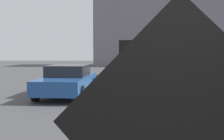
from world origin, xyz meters
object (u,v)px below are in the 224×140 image
object	(u,v)px
box_truck	(154,54)
highway_guide_sign	(164,39)
traffic_cone_far_lane	(121,96)
traffic_cone_curbside	(122,86)
pickup_car	(68,80)
arrow_board_trailer	(132,76)
roadwork_sign	(178,138)
traffic_cone_mid_lane	(117,120)

from	to	relation	value
box_truck	highway_guide_sign	bearing A→B (deg)	74.83
traffic_cone_far_lane	traffic_cone_curbside	xyz separation A→B (m)	(0.07, 3.37, -0.07)
box_truck	traffic_cone_curbside	size ratio (longest dim) A/B	12.13
traffic_cone_far_lane	traffic_cone_curbside	world-z (taller)	traffic_cone_far_lane
pickup_car	traffic_cone_curbside	world-z (taller)	pickup_car
arrow_board_trailer	pickup_car	distance (m)	5.39
traffic_cone_far_lane	highway_guide_sign	bearing A→B (deg)	76.23
arrow_board_trailer	traffic_cone_curbside	bearing A→B (deg)	-101.18
roadwork_sign	traffic_cone_far_lane	xyz separation A→B (m)	(-0.30, 8.24, -1.12)
traffic_cone_mid_lane	box_truck	bearing A→B (deg)	79.52
box_truck	traffic_cone_mid_lane	distance (m)	15.53
pickup_car	traffic_cone_far_lane	size ratio (longest dim) A/B	6.56
arrow_board_trailer	traffic_cone_mid_lane	world-z (taller)	arrow_board_trailer
box_truck	pickup_car	world-z (taller)	box_truck
highway_guide_sign	traffic_cone_curbside	size ratio (longest dim) A/B	8.60
roadwork_sign	box_truck	distance (m)	20.26
pickup_car	traffic_cone_curbside	bearing A→B (deg)	25.44
traffic_cone_mid_lane	traffic_cone_curbside	world-z (taller)	traffic_cone_mid_lane
highway_guide_sign	arrow_board_trailer	bearing A→B (deg)	-107.55
pickup_car	highway_guide_sign	xyz separation A→B (m)	(7.16, 17.22, 2.73)
roadwork_sign	traffic_cone_far_lane	distance (m)	8.33
traffic_cone_far_lane	traffic_cone_curbside	distance (m)	3.38
traffic_cone_mid_lane	roadwork_sign	bearing A→B (deg)	-85.33
traffic_cone_mid_lane	traffic_cone_far_lane	bearing A→B (deg)	88.27
roadwork_sign	traffic_cone_curbside	bearing A→B (deg)	91.16
pickup_car	highway_guide_sign	distance (m)	18.85
arrow_board_trailer	traffic_cone_curbside	xyz separation A→B (m)	(-0.64, -3.22, -0.20)
arrow_board_trailer	pickup_car	xyz separation A→B (m)	(-3.11, -4.40, 0.22)
pickup_car	traffic_cone_curbside	size ratio (longest dim) A/B	8.05
traffic_cone_far_lane	arrow_board_trailer	bearing A→B (deg)	83.91
pickup_car	highway_guide_sign	size ratio (longest dim) A/B	0.94
highway_guide_sign	traffic_cone_far_lane	bearing A→B (deg)	-103.77
roadwork_sign	traffic_cone_curbside	world-z (taller)	roadwork_sign
box_truck	traffic_cone_far_lane	bearing A→B (deg)	-102.87
arrow_board_trailer	pickup_car	bearing A→B (deg)	-125.26
arrow_board_trailer	highway_guide_sign	bearing A→B (deg)	72.45
pickup_car	traffic_cone_curbside	xyz separation A→B (m)	(2.47, 1.18, -0.41)
box_truck	traffic_cone_curbside	xyz separation A→B (m)	(-2.65, -8.50, -1.51)
arrow_board_trailer	traffic_cone_curbside	size ratio (longest dim) A/B	4.65
highway_guide_sign	traffic_cone_far_lane	distance (m)	20.23
traffic_cone_mid_lane	traffic_cone_curbside	distance (m)	6.71
traffic_cone_mid_lane	traffic_cone_far_lane	distance (m)	3.33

